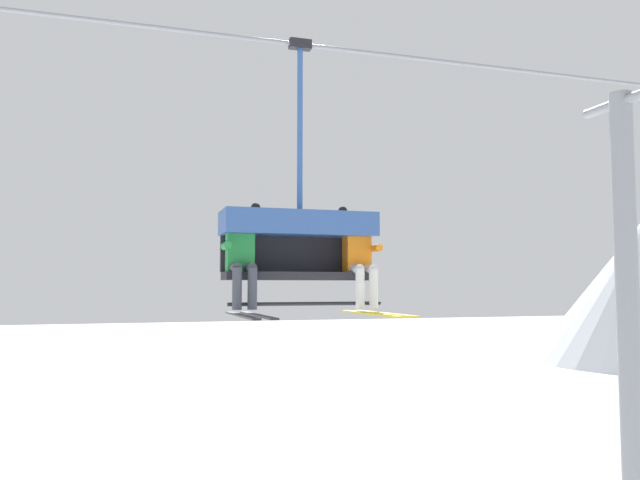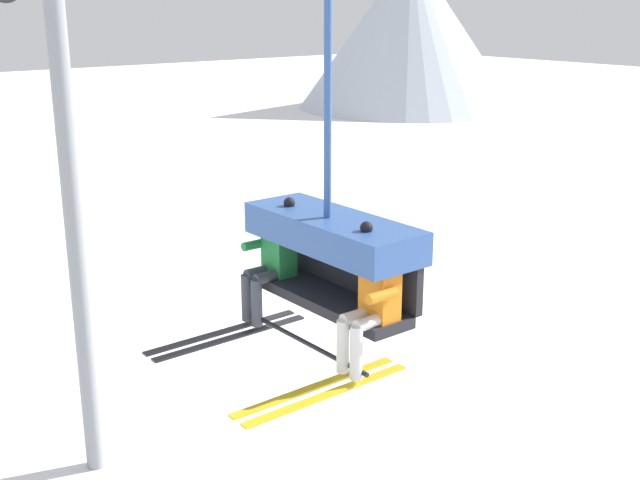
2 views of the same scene
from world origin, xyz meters
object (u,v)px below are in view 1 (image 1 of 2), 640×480
object	(u,v)px
lift_tower_far	(631,363)
skier_orange	(360,258)
chairlift_chair	(298,234)
skier_green	(242,256)

from	to	relation	value
lift_tower_far	skier_orange	xyz separation A→B (m)	(-5.00, -0.93, 1.59)
lift_tower_far	chairlift_chair	xyz separation A→B (m)	(-5.74, -0.71, 1.89)
chairlift_chair	skier_orange	world-z (taller)	chairlift_chair
lift_tower_far	skier_green	size ratio (longest dim) A/B	5.58
lift_tower_far	skier_orange	world-z (taller)	lift_tower_far
lift_tower_far	chairlift_chair	distance (m)	6.09
lift_tower_far	skier_green	distance (m)	6.74
skier_orange	lift_tower_far	bearing A→B (deg)	10.49
chairlift_chair	skier_green	distance (m)	0.83
lift_tower_far	skier_green	world-z (taller)	lift_tower_far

